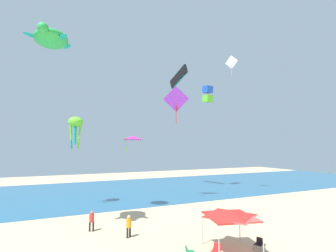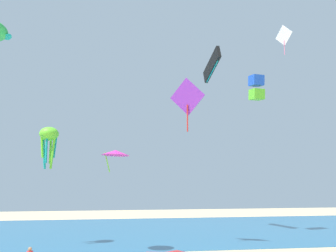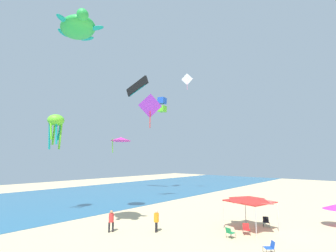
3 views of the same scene
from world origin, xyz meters
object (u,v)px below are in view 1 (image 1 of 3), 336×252
object	(u,v)px
person_near_umbrella	(129,224)
kite_box_blue	(208,94)
canopy_tent	(230,214)
kite_octopus_lime	(76,124)
kite_diamond_white	(231,63)
folding_chair_facing_ocean	(259,243)
kite_turtle_green	(51,39)
person_beachcomber	(92,219)
folding_chair_left_of_tent	(189,251)
kite_delta_magenta	(133,138)
folding_chair_right_of_tent	(216,249)
kite_diamond_purple	(176,100)
kite_parafoil_black	(178,77)

from	to	relation	value
person_near_umbrella	kite_box_blue	size ratio (longest dim) A/B	0.59
canopy_tent	kite_box_blue	world-z (taller)	kite_box_blue
kite_octopus_lime	kite_diamond_white	distance (m)	26.23
folding_chair_facing_ocean	kite_octopus_lime	world-z (taller)	kite_octopus_lime
folding_chair_facing_ocean	kite_turtle_green	bearing A→B (deg)	-148.65
canopy_tent	person_near_umbrella	size ratio (longest dim) A/B	2.29
person_beachcomber	kite_octopus_lime	world-z (taller)	kite_octopus_lime
folding_chair_left_of_tent	kite_diamond_white	size ratio (longest dim) A/B	0.25
canopy_tent	kite_turtle_green	size ratio (longest dim) A/B	0.93
folding_chair_left_of_tent	kite_diamond_white	xyz separation A→B (m)	(18.01, 17.25, 20.74)
folding_chair_left_of_tent	person_near_umbrella	distance (m)	6.02
folding_chair_left_of_tent	kite_delta_magenta	size ratio (longest dim) A/B	0.24
folding_chair_right_of_tent	kite_octopus_lime	size ratio (longest dim) A/B	0.20
kite_diamond_purple	kite_delta_magenta	distance (m)	8.95
folding_chair_facing_ocean	person_near_umbrella	world-z (taller)	person_near_umbrella
folding_chair_left_of_tent	kite_turtle_green	xyz separation A→B (m)	(-8.89, 8.31, 16.23)
kite_octopus_lime	kite_delta_magenta	size ratio (longest dim) A/B	1.16
kite_octopus_lime	kite_delta_magenta	distance (m)	7.67
kite_diamond_purple	kite_turtle_green	bearing A→B (deg)	-124.78
person_near_umbrella	kite_delta_magenta	distance (m)	12.15
folding_chair_right_of_tent	person_beachcomber	world-z (taller)	person_beachcomber
folding_chair_right_of_tent	kite_diamond_purple	bearing A→B (deg)	128.98
kite_turtle_green	folding_chair_facing_ocean	bearing A→B (deg)	75.71
canopy_tent	folding_chair_right_of_tent	size ratio (longest dim) A/B	4.98
person_near_umbrella	kite_diamond_white	world-z (taller)	kite_diamond_white
kite_delta_magenta	kite_box_blue	xyz separation A→B (m)	(16.58, 8.41, 8.49)
person_near_umbrella	kite_delta_magenta	world-z (taller)	kite_delta_magenta
person_near_umbrella	kite_delta_magenta	size ratio (longest dim) A/B	0.51
person_beachcomber	kite_turtle_green	size ratio (longest dim) A/B	0.40
folding_chair_left_of_tent	canopy_tent	bearing A→B (deg)	-85.74
kite_diamond_purple	kite_parafoil_black	xyz separation A→B (m)	(4.92, 8.72, 6.18)
folding_chair_right_of_tent	kite_box_blue	world-z (taller)	kite_box_blue
canopy_tent	folding_chair_right_of_tent	bearing A→B (deg)	-171.45
person_beachcomber	kite_octopus_lime	size ratio (longest dim) A/B	0.43
folding_chair_right_of_tent	kite_diamond_white	size ratio (longest dim) A/B	0.25
person_beachcomber	kite_octopus_lime	distance (m)	13.81
person_beachcomber	kite_delta_magenta	distance (m)	11.23
kite_delta_magenta	person_near_umbrella	bearing A→B (deg)	-63.75
folding_chair_right_of_tent	kite_turtle_green	size ratio (longest dim) A/B	0.19
kite_box_blue	folding_chair_left_of_tent	bearing A→B (deg)	43.03
kite_turtle_green	kite_box_blue	distance (m)	29.80
canopy_tent	folding_chair_left_of_tent	world-z (taller)	canopy_tent
person_near_umbrella	kite_turtle_green	world-z (taller)	kite_turtle_green
kite_turtle_green	kite_diamond_white	xyz separation A→B (m)	(26.90, 8.94, 4.50)
kite_diamond_purple	kite_parafoil_black	distance (m)	11.77
canopy_tent	kite_diamond_purple	size ratio (longest dim) A/B	0.77
folding_chair_right_of_tent	folding_chair_facing_ocean	distance (m)	3.46
canopy_tent	kite_parafoil_black	distance (m)	32.23
folding_chair_facing_ocean	kite_diamond_white	size ratio (longest dim) A/B	0.25
kite_diamond_purple	kite_octopus_lime	bearing A→B (deg)	-160.28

